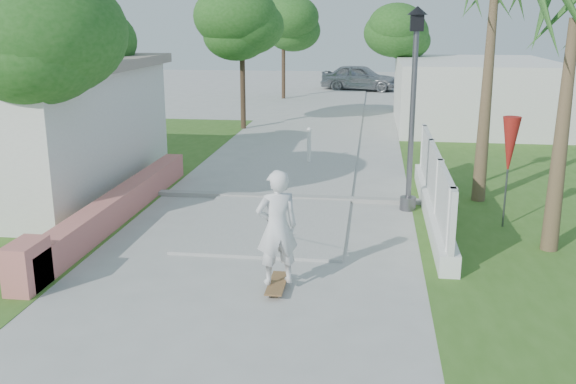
% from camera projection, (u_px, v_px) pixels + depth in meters
% --- Properties ---
extents(ground, '(90.00, 90.00, 0.00)m').
position_uv_depth(ground, '(229.00, 307.00, 9.62)').
color(ground, '#B7B7B2').
rests_on(ground, ground).
extents(path_strip, '(3.20, 36.00, 0.06)m').
position_uv_depth(path_strip, '(327.00, 115.00, 28.75)').
color(path_strip, '#B7B7B2').
rests_on(path_strip, ground).
extents(curb, '(6.50, 0.25, 0.10)m').
position_uv_depth(curb, '(284.00, 197.00, 15.35)').
color(curb, '#999993').
rests_on(curb, ground).
extents(grass_left, '(8.00, 20.00, 0.01)m').
position_uv_depth(grass_left, '(49.00, 171.00, 18.16)').
color(grass_left, '#396520').
rests_on(grass_left, ground).
extents(grass_right, '(8.00, 20.00, 0.01)m').
position_uv_depth(grass_right, '(565.00, 188.00, 16.39)').
color(grass_right, '#396520').
rests_on(grass_right, ground).
extents(pink_wall, '(0.45, 8.20, 0.80)m').
position_uv_depth(pink_wall, '(111.00, 211.00, 13.36)').
color(pink_wall, '#BE6561').
rests_on(pink_wall, ground).
extents(lattice_fence, '(0.35, 7.00, 1.50)m').
position_uv_depth(lattice_fence, '(433.00, 193.00, 13.84)').
color(lattice_fence, white).
rests_on(lattice_fence, ground).
extents(building_right, '(6.00, 8.00, 2.60)m').
position_uv_depth(building_right, '(473.00, 93.00, 25.74)').
color(building_right, silver).
rests_on(building_right, ground).
extents(street_lamp, '(0.44, 0.44, 4.44)m').
position_uv_depth(street_lamp, '(413.00, 103.00, 13.88)').
color(street_lamp, '#59595E').
rests_on(street_lamp, ground).
extents(bollard, '(0.14, 0.14, 1.09)m').
position_uv_depth(bollard, '(309.00, 144.00, 19.01)').
color(bollard, white).
rests_on(bollard, ground).
extents(patio_umbrella, '(0.36, 0.36, 2.30)m').
position_uv_depth(patio_umbrella, '(510.00, 147.00, 12.88)').
color(patio_umbrella, '#59595E').
rests_on(patio_umbrella, ground).
extents(tree_left_near, '(3.60, 3.60, 5.28)m').
position_uv_depth(tree_left_near, '(26.00, 38.00, 12.04)').
color(tree_left_near, '#4C3826').
rests_on(tree_left_near, ground).
extents(tree_left_mid, '(3.20, 3.20, 4.85)m').
position_uv_depth(tree_left_mid, '(98.00, 45.00, 17.52)').
color(tree_left_mid, '#4C3826').
rests_on(tree_left_mid, ground).
extents(tree_path_left, '(3.40, 3.40, 5.23)m').
position_uv_depth(tree_path_left, '(242.00, 29.00, 24.29)').
color(tree_path_left, '#4C3826').
rests_on(tree_path_left, ground).
extents(tree_path_right, '(3.00, 3.00, 4.79)m').
position_uv_depth(tree_path_right, '(403.00, 35.00, 27.42)').
color(tree_path_right, '#4C3826').
rests_on(tree_path_right, ground).
extents(tree_path_far, '(3.20, 3.20, 5.17)m').
position_uv_depth(tree_path_far, '(284.00, 26.00, 33.84)').
color(tree_path_far, '#4C3826').
rests_on(tree_path_far, ground).
extents(palm_far, '(1.80, 1.80, 5.30)m').
position_uv_depth(palm_far, '(494.00, 4.00, 14.09)').
color(palm_far, brown).
rests_on(palm_far, ground).
extents(palm_near, '(1.80, 1.80, 4.70)m').
position_uv_depth(palm_near, '(573.00, 32.00, 10.97)').
color(palm_near, brown).
rests_on(palm_near, ground).
extents(skateboarder, '(0.79, 2.63, 1.96)m').
position_uv_depth(skateboarder, '(276.00, 227.00, 10.10)').
color(skateboarder, brown).
rests_on(skateboarder, ground).
extents(dog, '(0.35, 0.51, 0.36)m').
position_uv_depth(dog, '(276.00, 236.00, 12.13)').
color(dog, white).
rests_on(dog, ground).
extents(parked_car, '(4.83, 2.63, 1.56)m').
position_uv_depth(parked_car, '(360.00, 77.00, 38.51)').
color(parked_car, '#ABADB3').
rests_on(parked_car, ground).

